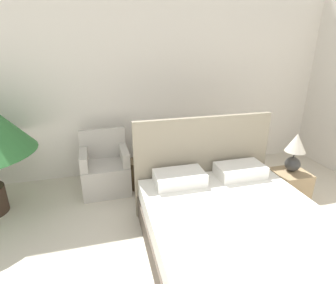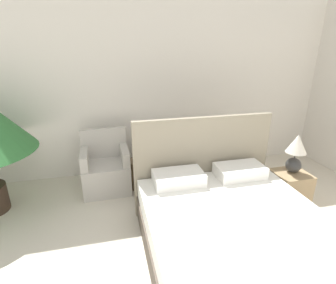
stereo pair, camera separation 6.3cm
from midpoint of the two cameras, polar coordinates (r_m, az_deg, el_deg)
The scene contains 7 objects.
wall_back at distance 4.16m, azimuth -3.88°, elevation 12.82°, with size 10.00×0.06×2.90m.
bed at distance 2.73m, azimuth 15.36°, elevation -19.21°, with size 1.72×2.09×1.21m.
armchair_near_window_left at distance 3.89m, azimuth -12.83°, elevation -6.28°, with size 0.66×0.57×0.86m.
armchair_near_window_right at distance 3.99m, azimuth 0.94°, elevation -5.01°, with size 0.71×0.64×0.86m.
nightstand at distance 3.84m, azimuth 25.28°, elevation -9.16°, with size 0.43×0.39×0.46m.
table_lamp at distance 3.66m, azimuth 26.53°, elevation -1.71°, with size 0.25×0.25×0.51m.
side_table at distance 3.91m, azimuth -5.76°, elevation -6.82°, with size 0.32×0.32×0.43m.
Camera 2 is at (-0.65, -0.44, 2.00)m, focal length 28.00 mm.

